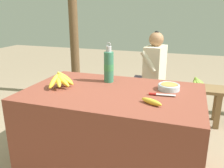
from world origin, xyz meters
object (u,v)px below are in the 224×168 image
at_px(banana_bunch_green, 198,82).
at_px(serving_bowl, 169,87).
at_px(loose_banana_front, 151,102).
at_px(support_post_near, 73,18).
at_px(banana_bunch_ripe, 61,80).
at_px(wooden_bench, 156,88).
at_px(knife, 158,94).
at_px(water_bottle, 109,66).
at_px(seated_vendor, 151,69).

bearing_deg(banana_bunch_green, serving_bowl, -104.00).
xyz_separation_m(loose_banana_front, support_post_near, (-1.48, 1.75, 0.48)).
height_order(banana_bunch_ripe, loose_banana_front, banana_bunch_ripe).
bearing_deg(wooden_bench, banana_bunch_green, 0.68).
bearing_deg(knife, wooden_bench, 93.23).
distance_m(water_bottle, loose_banana_front, 0.63).
relative_size(seated_vendor, support_post_near, 0.45).
distance_m(banana_bunch_ripe, serving_bowl, 0.88).
bearing_deg(banana_bunch_ripe, banana_bunch_green, 47.69).
bearing_deg(seated_vendor, banana_bunch_ripe, 73.17).
relative_size(wooden_bench, support_post_near, 0.69).
relative_size(loose_banana_front, wooden_bench, 0.10).
height_order(knife, banana_bunch_green, knife).
relative_size(serving_bowl, water_bottle, 0.49).
height_order(loose_banana_front, banana_bunch_green, loose_banana_front).
xyz_separation_m(banana_bunch_ripe, water_bottle, (0.32, 0.28, 0.08)).
xyz_separation_m(banana_bunch_ripe, serving_bowl, (0.85, 0.22, -0.04)).
height_order(serving_bowl, banana_bunch_green, serving_bowl).
xyz_separation_m(loose_banana_front, banana_bunch_green, (0.33, 1.35, -0.21)).
distance_m(loose_banana_front, banana_bunch_green, 1.40).
bearing_deg(loose_banana_front, wooden_bench, 96.64).
distance_m(banana_bunch_ripe, wooden_bench, 1.41).
relative_size(knife, support_post_near, 0.08).
bearing_deg(wooden_bench, banana_bunch_ripe, -117.14).
bearing_deg(serving_bowl, banana_bunch_ripe, -165.74).
bearing_deg(support_post_near, banana_bunch_green, -12.43).
height_order(banana_bunch_green, support_post_near, support_post_near).
bearing_deg(banana_bunch_ripe, loose_banana_front, -10.06).
bearing_deg(knife, loose_banana_front, -100.77).
distance_m(knife, wooden_bench, 1.21).
height_order(loose_banana_front, seated_vendor, seated_vendor).
bearing_deg(water_bottle, support_post_near, 127.59).
xyz_separation_m(loose_banana_front, wooden_bench, (-0.16, 1.34, -0.34)).
xyz_separation_m(wooden_bench, banana_bunch_green, (0.48, 0.01, 0.13)).
bearing_deg(serving_bowl, banana_bunch_green, 76.00).
bearing_deg(support_post_near, water_bottle, -52.41).
height_order(loose_banana_front, support_post_near, support_post_near).
relative_size(loose_banana_front, banana_bunch_green, 0.64).
bearing_deg(banana_bunch_ripe, knife, 3.82).
bearing_deg(knife, support_post_near, 128.52).
bearing_deg(support_post_near, knife, -46.11).
height_order(water_bottle, wooden_bench, water_bottle).
relative_size(serving_bowl, support_post_near, 0.07).
bearing_deg(support_post_near, wooden_bench, -16.99).
height_order(knife, seated_vendor, seated_vendor).
bearing_deg(water_bottle, knife, -25.41).
distance_m(serving_bowl, water_bottle, 0.55).
xyz_separation_m(banana_bunch_ripe, knife, (0.79, 0.05, -0.06)).
bearing_deg(water_bottle, seated_vendor, 75.96).
xyz_separation_m(loose_banana_front, knife, (0.02, 0.19, -0.01)).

